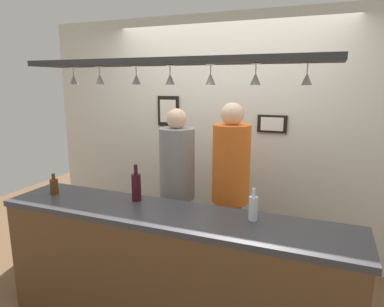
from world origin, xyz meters
name	(u,v)px	position (x,y,z in m)	size (l,w,h in m)	color
ground_plane	(188,300)	(0.00, 0.00, 0.00)	(8.00, 8.00, 0.00)	brown
back_wall	(226,137)	(0.00, 1.10, 1.30)	(4.40, 0.06, 2.60)	silver
bar_counter	(160,261)	(0.00, -0.50, 0.65)	(2.70, 0.55, 0.96)	#38383D
overhead_glass_rack	(170,62)	(0.00, -0.30, 2.03)	(2.20, 0.36, 0.04)	black
hanging_wineglass_far_left	(74,79)	(-0.88, -0.25, 1.92)	(0.07, 0.07, 0.13)	silver
hanging_wineglass_left	(100,79)	(-0.57, -0.31, 1.92)	(0.07, 0.07, 0.13)	silver
hanging_wineglass_center_left	(136,79)	(-0.29, -0.27, 1.92)	(0.07, 0.07, 0.13)	silver
hanging_wineglass_center	(170,78)	(0.00, -0.30, 1.92)	(0.07, 0.07, 0.13)	silver
hanging_wineglass_center_right	(210,78)	(0.31, -0.35, 1.92)	(0.07, 0.07, 0.13)	silver
hanging_wineglass_right	(256,78)	(0.59, -0.32, 1.92)	(0.07, 0.07, 0.13)	silver
hanging_wineglass_far_right	(307,78)	(0.89, -0.23, 1.92)	(0.07, 0.07, 0.13)	silver
person_left_grey_shirt	(177,177)	(-0.29, 0.42, 1.00)	(0.34, 0.34, 1.66)	#2D334C
person_middle_orange_shirt	(231,178)	(0.25, 0.42, 1.04)	(0.34, 0.34, 1.72)	#2D334C
bottle_soda_clear	(253,207)	(0.60, -0.25, 1.05)	(0.06, 0.06, 0.23)	silver
bottle_wine_dark_red	(136,186)	(-0.36, -0.21, 1.08)	(0.08, 0.08, 0.30)	#380F19
bottle_beer_brown_stubby	(54,186)	(-1.09, -0.34, 1.03)	(0.07, 0.07, 0.18)	#512D14
picture_frame_lower_pair	(272,124)	(0.50, 1.06, 1.47)	(0.30, 0.02, 0.18)	black
picture_frame_caricature	(168,111)	(-0.68, 1.06, 1.57)	(0.26, 0.02, 0.34)	black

